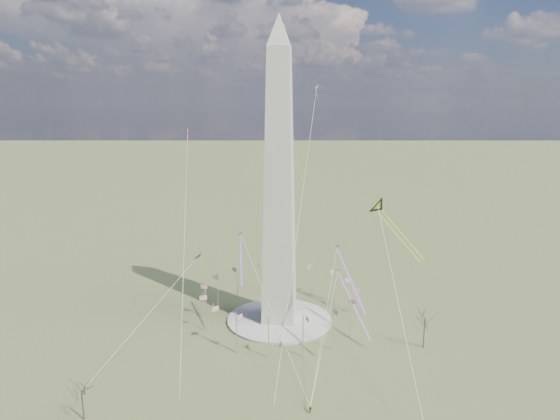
# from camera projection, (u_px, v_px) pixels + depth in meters

# --- Properties ---
(ground) EXTENTS (2000.00, 2000.00, 0.00)m
(ground) POSITION_uv_depth(u_px,v_px,m) (279.00, 321.00, 172.51)
(ground) COLOR #586130
(ground) RESTS_ON ground
(plaza) EXTENTS (36.00, 36.00, 0.80)m
(plaza) POSITION_uv_depth(u_px,v_px,m) (279.00, 320.00, 172.43)
(plaza) COLOR beige
(plaza) RESTS_ON ground
(washington_monument) EXTENTS (15.56, 15.56, 100.00)m
(washington_monument) POSITION_uv_depth(u_px,v_px,m) (279.00, 184.00, 162.43)
(washington_monument) COLOR beige
(washington_monument) RESTS_ON plaza
(flagpole_ring) EXTENTS (54.40, 54.40, 13.00)m
(flagpole_ring) POSITION_uv_depth(u_px,v_px,m) (279.00, 301.00, 170.99)
(flagpole_ring) COLOR white
(flagpole_ring) RESTS_ON ground
(tree_near) EXTENTS (8.23, 8.23, 14.41)m
(tree_near) POSITION_uv_depth(u_px,v_px,m) (425.00, 317.00, 151.25)
(tree_near) COLOR #4C372E
(tree_near) RESTS_ON ground
(tree_far) EXTENTS (6.49, 6.49, 11.35)m
(tree_far) POSITION_uv_depth(u_px,v_px,m) (81.00, 389.00, 117.04)
(tree_far) COLOR #4C372E
(tree_far) RESTS_ON ground
(person_west) EXTENTS (1.17, 1.11, 1.90)m
(person_west) POSITION_uv_depth(u_px,v_px,m) (85.00, 390.00, 129.01)
(person_west) COLOR gray
(person_west) RESTS_ON ground
(person_centre) EXTENTS (1.06, 0.63, 1.69)m
(person_centre) POSITION_uv_depth(u_px,v_px,m) (310.00, 410.00, 121.08)
(person_centre) COLOR gray
(person_centre) RESTS_ON ground
(kite_delta_black) EXTENTS (18.83, 19.42, 18.16)m
(kite_delta_black) POSITION_uv_depth(u_px,v_px,m) (380.00, 209.00, 169.34)
(kite_delta_black) COLOR black
(kite_delta_black) RESTS_ON ground
(kite_diamond_purple) EXTENTS (2.87, 3.62, 10.58)m
(kite_diamond_purple) POSITION_uv_depth(u_px,v_px,m) (198.00, 260.00, 168.29)
(kite_diamond_purple) COLOR navy
(kite_diamond_purple) RESTS_ON ground
(kite_streamer_left) EXTENTS (9.32, 19.54, 14.24)m
(kite_streamer_left) POSITION_uv_depth(u_px,v_px,m) (346.00, 269.00, 144.25)
(kite_streamer_left) COLOR #F32639
(kite_streamer_left) RESTS_ON ground
(kite_streamer_mid) EXTENTS (4.98, 18.15, 12.59)m
(kite_streamer_mid) POSITION_uv_depth(u_px,v_px,m) (241.00, 253.00, 160.00)
(kite_streamer_mid) COLOR #F32639
(kite_streamer_mid) RESTS_ON ground
(kite_streamer_right) EXTENTS (11.84, 21.72, 16.22)m
(kite_streamer_right) POSITION_uv_depth(u_px,v_px,m) (348.00, 293.00, 163.86)
(kite_streamer_right) COLOR #F32639
(kite_streamer_right) RESTS_ON ground
(kite_small_red) EXTENTS (1.38, 1.97, 4.09)m
(kite_small_red) POSITION_uv_depth(u_px,v_px,m) (188.00, 130.00, 190.93)
(kite_small_red) COLOR red
(kite_small_red) RESTS_ON ground
(kite_small_white) EXTENTS (1.62, 2.35, 4.92)m
(kite_small_white) POSITION_uv_depth(u_px,v_px,m) (317.00, 89.00, 197.91)
(kite_small_white) COLOR silver
(kite_small_white) RESTS_ON ground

